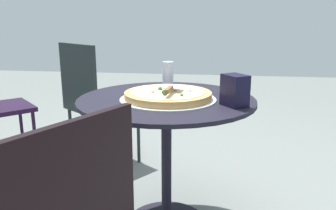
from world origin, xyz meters
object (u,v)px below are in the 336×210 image
object	(u,v)px
pizza_on_tray	(168,95)
drinking_cup	(168,73)
patio_chair_far	(93,97)
napkin_dispenser	(235,90)
pizza_server	(171,88)
patio_table	(166,130)

from	to	relation	value
pizza_on_tray	drinking_cup	xyz separation A→B (m)	(0.05, -0.38, 0.05)
drinking_cup	patio_chair_far	xyz separation A→B (m)	(0.58, -0.33, -0.24)
napkin_dispenser	patio_chair_far	xyz separation A→B (m)	(0.93, -0.79, -0.24)
napkin_dispenser	patio_chair_far	world-z (taller)	patio_chair_far
pizza_server	patio_chair_far	xyz separation A→B (m)	(0.65, -0.75, -0.23)
drinking_cup	patio_chair_far	distance (m)	0.70
pizza_server	patio_chair_far	distance (m)	1.02
patio_table	pizza_server	bearing A→B (deg)	114.74
pizza_server	pizza_on_tray	bearing A→B (deg)	-64.78
pizza_server	napkin_dispenser	xyz separation A→B (m)	(-0.28, 0.04, 0.01)
patio_chair_far	pizza_server	bearing A→B (deg)	130.83
napkin_dispenser	pizza_on_tray	bearing A→B (deg)	38.65
napkin_dispenser	drinking_cup	bearing A→B (deg)	1.53
pizza_server	patio_chair_far	world-z (taller)	patio_chair_far
drinking_cup	patio_chair_far	size ratio (longest dim) A/B	0.14
napkin_dispenser	pizza_server	bearing A→B (deg)	45.72
drinking_cup	napkin_dispenser	size ratio (longest dim) A/B	0.94
pizza_server	drinking_cup	world-z (taller)	drinking_cup
patio_chair_far	patio_table	bearing A→B (deg)	132.11
pizza_on_tray	drinking_cup	size ratio (longest dim) A/B	3.51
patio_table	napkin_dispenser	bearing A→B (deg)	160.65
pizza_server	drinking_cup	distance (m)	0.43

